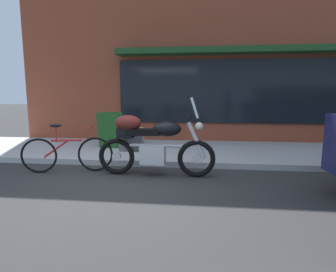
{
  "coord_description": "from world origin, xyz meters",
  "views": [
    {
      "loc": [
        1.34,
        -4.08,
        1.43
      ],
      "look_at": [
        0.79,
        0.84,
        0.7
      ],
      "focal_mm": 29.09,
      "sensor_mm": 36.0,
      "label": 1
    }
  ],
  "objects": [
    {
      "name": "parked_bicycle",
      "position": [
        -1.11,
        0.69,
        0.36
      ],
      "size": [
        1.65,
        0.55,
        0.92
      ],
      "color": "black",
      "rests_on": "ground_plane"
    },
    {
      "name": "touring_motorcycle",
      "position": [
        0.46,
        0.68,
        0.61
      ],
      "size": [
        2.12,
        0.68,
        1.41
      ],
      "color": "black",
      "rests_on": "ground_plane"
    },
    {
      "name": "ground_plane",
      "position": [
        0.0,
        0.0,
        0.0
      ],
      "size": [
        80.0,
        80.0,
        0.0
      ],
      "primitive_type": "plane",
      "color": "#303030"
    },
    {
      "name": "sandwich_board_sign",
      "position": [
        -0.89,
        2.55,
        0.57
      ],
      "size": [
        0.55,
        0.41,
        0.9
      ],
      "color": "#1E511E",
      "rests_on": "sidewalk_curb"
    }
  ]
}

